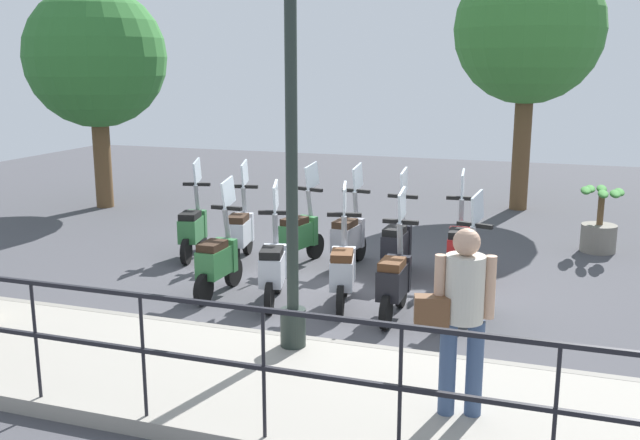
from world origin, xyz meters
The scene contains 19 objects.
ground_plane centered at (0.00, 0.00, 0.00)m, with size 28.00×28.00×0.00m, color #424247.
promenade_walkway centered at (-3.15, 0.00, 0.07)m, with size 2.20×20.00×0.15m.
fence_railing centered at (-4.20, 0.00, 0.89)m, with size 0.04×16.03×1.07m.
lamp_post_near centered at (-2.40, -0.09, 1.98)m, with size 0.26×0.90×4.13m.
pedestrian_with_bag centered at (-3.34, -1.90, 1.08)m, with size 0.41×0.63×1.59m.
tree_large centered at (3.84, 6.60, 3.12)m, with size 2.88×2.88×4.58m.
tree_distant centered at (6.43, -1.81, 3.65)m, with size 2.99×2.99×5.17m.
potted_palm centered at (3.26, -3.26, 0.45)m, with size 1.06×0.66×1.05m.
scooter_near_0 centered at (-0.73, -1.60, 0.48)m, with size 1.21×0.52×1.54m.
scooter_near_1 centered at (-0.85, -0.80, 0.48)m, with size 1.23×0.44×1.54m.
scooter_near_2 centered at (-0.66, -0.09, 0.48)m, with size 1.22×0.51×1.54m.
scooter_near_3 centered at (-0.82, 0.78, 0.48)m, with size 1.21×0.52×1.54m.
scooter_near_4 centered at (-0.75, 1.59, 0.48)m, with size 1.23×0.44×1.54m.
scooter_far_0 centered at (0.95, -1.31, 0.48)m, with size 1.23×0.44×1.54m.
scooter_far_1 centered at (0.82, -0.45, 0.48)m, with size 1.23×0.44×1.54m.
scooter_far_2 centered at (1.05, 0.33, 0.48)m, with size 1.23×0.44×1.54m.
scooter_far_3 centered at (0.96, 1.08, 0.48)m, with size 1.21×0.51×1.54m.
scooter_far_4 centered at (0.86, 2.02, 0.48)m, with size 1.22×0.48×1.54m.
scooter_far_5 centered at (0.81, 2.82, 0.48)m, with size 1.22×0.49×1.54m.
Camera 1 is at (-8.88, -2.58, 3.02)m, focal length 40.00 mm.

